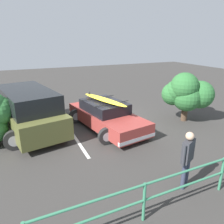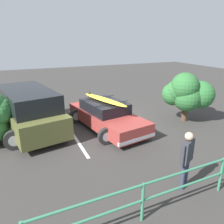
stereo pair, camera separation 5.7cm
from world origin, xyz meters
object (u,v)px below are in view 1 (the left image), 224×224
(sedan_car, at_px, (106,115))
(suv_car, at_px, (29,110))
(person_bystander, at_px, (188,155))
(bush_near_left, at_px, (186,92))

(sedan_car, relative_size, suv_car, 0.91)
(suv_car, relative_size, person_bystander, 3.11)
(person_bystander, bearing_deg, sedan_car, -85.96)
(suv_car, height_order, bush_near_left, bush_near_left)
(person_bystander, relative_size, bush_near_left, 0.67)
(person_bystander, xyz_separation_m, bush_near_left, (-3.44, -3.95, 0.51))
(bush_near_left, bearing_deg, suv_car, -15.05)
(suv_car, distance_m, bush_near_left, 7.22)
(person_bystander, bearing_deg, suv_car, -58.86)
(suv_car, distance_m, person_bystander, 6.80)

